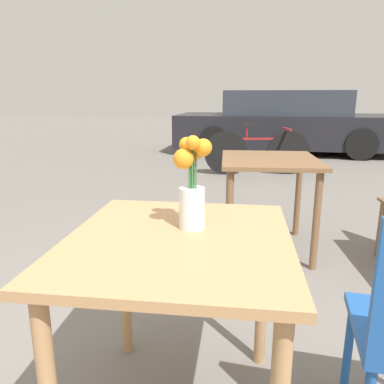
{
  "coord_description": "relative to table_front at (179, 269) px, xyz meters",
  "views": [
    {
      "loc": [
        0.19,
        -1.15,
        1.18
      ],
      "look_at": [
        0.03,
        0.09,
        0.86
      ],
      "focal_mm": 35.0,
      "sensor_mm": 36.0,
      "label": 1
    }
  ],
  "objects": [
    {
      "name": "table_front",
      "position": [
        0.0,
        0.0,
        0.0
      ],
      "size": [
        0.74,
        0.82,
        0.73
      ],
      "color": "tan",
      "rests_on": "ground_plane"
    },
    {
      "name": "table_back",
      "position": [
        0.41,
        1.68,
        -0.0
      ],
      "size": [
        0.74,
        0.82,
        0.73
      ],
      "color": "brown",
      "rests_on": "ground_plane"
    },
    {
      "name": "flower_vase",
      "position": [
        0.03,
        0.09,
        0.25
      ],
      "size": [
        0.13,
        0.13,
        0.33
      ],
      "color": "silver",
      "rests_on": "table_front"
    },
    {
      "name": "parked_car",
      "position": [
        1.09,
        7.18,
        0.0
      ],
      "size": [
        4.57,
        2.09,
        1.29
      ],
      "color": "black",
      "rests_on": "ground_plane"
    },
    {
      "name": "bicycle",
      "position": [
        0.45,
        4.65,
        -0.26
      ],
      "size": [
        1.61,
        0.45,
        0.77
      ],
      "color": "black",
      "rests_on": "ground_plane"
    }
  ]
}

